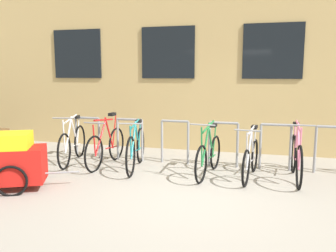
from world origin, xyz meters
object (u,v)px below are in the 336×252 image
bicycle_pink (296,157)px  backpack (8,147)px  bike_trailer (14,160)px  bicycle_silver (251,158)px  bicycle_white (73,144)px  bicycle_red (106,146)px  bicycle_green (209,155)px  bicycle_teal (136,149)px

bicycle_pink → backpack: bearing=178.6°
bike_trailer → backpack: bike_trailer is taller
bicycle_silver → bicycle_white: size_ratio=0.93×
bicycle_pink → bike_trailer: 4.78m
bicycle_red → bicycle_green: bearing=-4.4°
bicycle_silver → bike_trailer: size_ratio=1.11×
bike_trailer → bicycle_pink: bearing=21.2°
bicycle_green → bike_trailer: bicycle_green is taller
bicycle_white → bike_trailer: bearing=-90.3°
bicycle_pink → bicycle_red: size_ratio=1.01×
bicycle_teal → bicycle_red: (-0.69, 0.10, -0.01)m
bicycle_silver → backpack: bicycle_silver is taller
bicycle_red → bicycle_white: size_ratio=1.00×
bicycle_green → bicycle_red: bearing=175.6°
bicycle_green → bicycle_silver: bearing=0.9°
bicycle_teal → bike_trailer: bicycle_teal is taller
bicycle_teal → backpack: bicycle_teal is taller
bicycle_silver → bike_trailer: bearing=-156.3°
bicycle_red → bicycle_green: 2.14m
bicycle_teal → bicycle_green: 1.45m
bicycle_red → backpack: bicycle_red is taller
bicycle_red → bicycle_teal: bearing=-8.7°
bike_trailer → backpack: size_ratio=3.29×
bicycle_teal → bicycle_red: 0.69m
bicycle_pink → backpack: size_ratio=3.98×
bicycle_green → bicycle_white: (-2.91, 0.19, 0.02)m
bicycle_teal → bicycle_white: bicycle_white is taller
bicycle_green → bicycle_white: size_ratio=0.95×
bicycle_teal → bicycle_red: bicycle_red is taller
bicycle_red → backpack: bearing=177.4°
bicycle_pink → bike_trailer: size_ratio=1.21×
bicycle_green → bicycle_silver: size_ratio=1.03×
bicycle_red → bicycle_silver: bearing=-3.0°
bike_trailer → backpack: 2.52m
bicycle_red → bicycle_pink: bearing=-0.6°
bicycle_green → bicycle_silver: 0.76m
bike_trailer → bicycle_green: bearing=28.8°
bicycle_pink → bicycle_white: (-4.45, 0.06, -0.01)m
bicycle_pink → bicycle_silver: (-0.78, -0.12, -0.04)m
bicycle_silver → backpack: 5.35m
bicycle_white → bicycle_green: bearing=-3.7°
bicycle_pink → bicycle_teal: 2.98m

